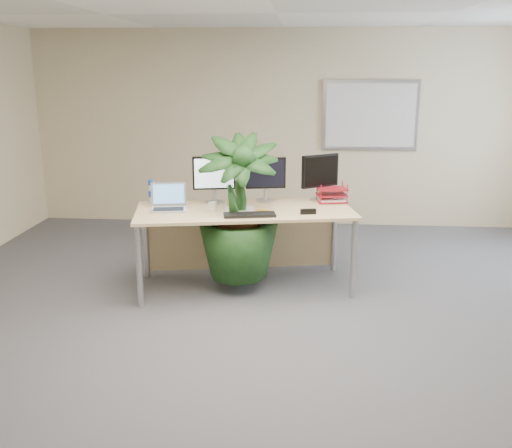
# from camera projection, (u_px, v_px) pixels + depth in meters

# --- Properties ---
(floor) EXTENTS (8.00, 8.00, 0.00)m
(floor) POSITION_uv_depth(u_px,v_px,m) (262.00, 357.00, 4.44)
(floor) COLOR #46464B
(floor) RESTS_ON ground
(back_wall) EXTENTS (7.00, 0.04, 2.70)m
(back_wall) POSITION_uv_depth(u_px,v_px,m) (282.00, 129.00, 7.93)
(back_wall) COLOR beige
(back_wall) RESTS_ON floor
(whiteboard) EXTENTS (1.30, 0.04, 0.95)m
(whiteboard) POSITION_uv_depth(u_px,v_px,m) (370.00, 115.00, 7.75)
(whiteboard) COLOR #AAAAAF
(whiteboard) RESTS_ON back_wall
(desk) EXTENTS (2.26, 1.28, 0.82)m
(desk) POSITION_uv_depth(u_px,v_px,m) (244.00, 223.00, 5.81)
(desk) COLOR #D6BB7E
(desk) RESTS_ON floor
(floor_plant) EXTENTS (0.90, 0.90, 1.50)m
(floor_plant) POSITION_uv_depth(u_px,v_px,m) (238.00, 218.00, 5.58)
(floor_plant) COLOR #143412
(floor_plant) RESTS_ON floor
(monitor_left) EXTENTS (0.44, 0.20, 0.49)m
(monitor_left) POSITION_uv_depth(u_px,v_px,m) (214.00, 177.00, 5.82)
(monitor_left) COLOR #A6A6AA
(monitor_left) RESTS_ON desk
(monitor_right) EXTENTS (0.42, 0.19, 0.46)m
(monitor_right) POSITION_uv_depth(u_px,v_px,m) (266.00, 176.00, 5.90)
(monitor_right) COLOR #A6A6AA
(monitor_right) RESTS_ON desk
(monitor_dark) EXTENTS (0.39, 0.28, 0.49)m
(monitor_dark) POSITION_uv_depth(u_px,v_px,m) (320.00, 174.00, 5.94)
(monitor_dark) COLOR #A6A6AA
(monitor_dark) RESTS_ON desk
(laptop) EXTENTS (0.40, 0.36, 0.25)m
(laptop) POSITION_uv_depth(u_px,v_px,m) (169.00, 203.00, 5.64)
(laptop) COLOR #BCBCC1
(laptop) RESTS_ON desk
(keyboard) EXTENTS (0.51, 0.25, 0.03)m
(keyboard) POSITION_uv_depth(u_px,v_px,m) (250.00, 215.00, 5.38)
(keyboard) COLOR black
(keyboard) RESTS_ON desk
(coffee_mug) EXTENTS (0.12, 0.08, 0.09)m
(coffee_mug) POSITION_uv_depth(u_px,v_px,m) (212.00, 207.00, 5.56)
(coffee_mug) COLOR silver
(coffee_mug) RESTS_ON desk
(spiral_notebook) EXTENTS (0.31, 0.25, 0.01)m
(spiral_notebook) POSITION_uv_depth(u_px,v_px,m) (240.00, 209.00, 5.63)
(spiral_notebook) COLOR white
(spiral_notebook) RESTS_ON desk
(orange_pen) EXTENTS (0.13, 0.08, 0.01)m
(orange_pen) POSITION_uv_depth(u_px,v_px,m) (240.00, 207.00, 5.64)
(orange_pen) COLOR orange
(orange_pen) RESTS_ON spiral_notebook
(yellow_highlighter) EXTENTS (0.13, 0.03, 0.02)m
(yellow_highlighter) POSITION_uv_depth(u_px,v_px,m) (263.00, 210.00, 5.58)
(yellow_highlighter) COLOR yellow
(yellow_highlighter) RESTS_ON desk
(water_bottle) EXTENTS (0.07, 0.07, 0.25)m
(water_bottle) POSITION_uv_depth(u_px,v_px,m) (151.00, 193.00, 5.83)
(water_bottle) COLOR silver
(water_bottle) RESTS_ON desk
(letter_tray) EXTENTS (0.34, 0.28, 0.14)m
(letter_tray) POSITION_uv_depth(u_px,v_px,m) (332.00, 196.00, 5.94)
(letter_tray) COLOR maroon
(letter_tray) RESTS_ON desk
(stapler) EXTENTS (0.16, 0.07, 0.05)m
(stapler) POSITION_uv_depth(u_px,v_px,m) (308.00, 212.00, 5.45)
(stapler) COLOR black
(stapler) RESTS_ON desk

